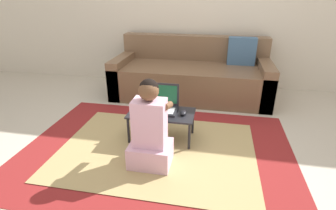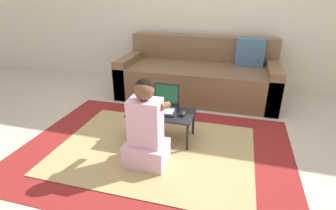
{
  "view_description": "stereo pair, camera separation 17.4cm",
  "coord_description": "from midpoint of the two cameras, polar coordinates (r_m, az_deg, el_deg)",
  "views": [
    {
      "loc": [
        0.38,
        -2.16,
        1.35
      ],
      "look_at": [
        -0.05,
        0.09,
        0.34
      ],
      "focal_mm": 28.0,
      "sensor_mm": 36.0,
      "label": 1
    },
    {
      "loc": [
        0.55,
        -2.12,
        1.35
      ],
      "look_at": [
        -0.05,
        0.09,
        0.34
      ],
      "focal_mm": 28.0,
      "sensor_mm": 36.0,
      "label": 2
    }
  ],
  "objects": [
    {
      "name": "laptop",
      "position": [
        2.52,
        -2.84,
        -0.3
      ],
      "size": [
        0.26,
        0.24,
        0.24
      ],
      "color": "#232328",
      "rests_on": "laptop_desk"
    },
    {
      "name": "couch",
      "position": [
        3.63,
        3.87,
        6.45
      ],
      "size": [
        2.05,
        0.92,
        0.79
      ],
      "color": "brown",
      "rests_on": "ground_plane"
    },
    {
      "name": "laptop_desk",
      "position": [
        2.5,
        -3.42,
        -2.27
      ],
      "size": [
        0.62,
        0.35,
        0.28
      ],
      "color": "black",
      "rests_on": "ground_plane"
    },
    {
      "name": "ground_plane",
      "position": [
        2.57,
        -1.16,
        -7.93
      ],
      "size": [
        16.0,
        16.0,
        0.0
      ],
      "primitive_type": "plane",
      "color": "beige"
    },
    {
      "name": "computer_mouse",
      "position": [
        2.43,
        1.29,
        -1.73
      ],
      "size": [
        0.06,
        0.1,
        0.04
      ],
      "color": "black",
      "rests_on": "laptop_desk"
    },
    {
      "name": "person_seated",
      "position": [
        2.12,
        -6.3,
        -5.64
      ],
      "size": [
        0.34,
        0.38,
        0.75
      ],
      "color": "#E5B2CC",
      "rests_on": "ground_plane"
    },
    {
      "name": "area_rug",
      "position": [
        2.45,
        -4.51,
        -9.69
      ],
      "size": [
        2.45,
        1.78,
        0.01
      ],
      "color": "maroon",
      "rests_on": "ground_plane"
    }
  ]
}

